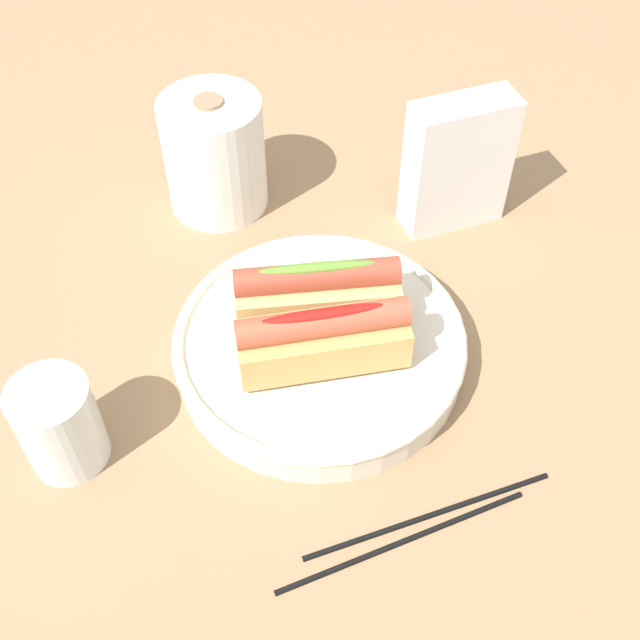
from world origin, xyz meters
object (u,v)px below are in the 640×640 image
at_px(paper_towel_roll, 215,155).
at_px(chopstick_near, 429,515).
at_px(serving_bowl, 320,346).
at_px(hotdog_back, 317,292).
at_px(napkin_box, 457,164).
at_px(hotdog_front, 323,338).
at_px(chopstick_far, 403,541).
at_px(water_glass, 60,427).

distance_m(paper_towel_roll, chopstick_near, 0.45).
height_order(serving_bowl, chopstick_near, serving_bowl).
distance_m(hotdog_back, napkin_box, 0.23).
height_order(serving_bowl, napkin_box, napkin_box).
bearing_deg(serving_bowl, paper_towel_roll, 93.73).
height_order(hotdog_front, chopstick_far, hotdog_front).
bearing_deg(serving_bowl, chopstick_far, -92.90).
xyz_separation_m(hotdog_back, water_glass, (-0.25, -0.04, -0.02)).
distance_m(hotdog_front, chopstick_near, 0.17).
height_order(serving_bowl, paper_towel_roll, paper_towel_roll).
height_order(water_glass, chopstick_far, water_glass).
height_order(water_glass, paper_towel_roll, paper_towel_roll).
relative_size(hotdog_back, chopstick_far, 0.72).
bearing_deg(chopstick_far, hotdog_front, 89.19).
bearing_deg(chopstick_far, water_glass, 140.91).
relative_size(serving_bowl, napkin_box, 1.83).
height_order(hotdog_front, hotdog_back, same).
relative_size(hotdog_front, napkin_box, 1.05).
height_order(hotdog_front, chopstick_near, hotdog_front).
distance_m(hotdog_front, paper_towel_roll, 0.28).
distance_m(water_glass, paper_towel_roll, 0.35).
xyz_separation_m(hotdog_back, chopstick_near, (0.01, -0.21, -0.06)).
xyz_separation_m(water_glass, chopstick_near, (0.26, -0.17, -0.04)).
bearing_deg(chopstick_near, chopstick_far, -155.42).
relative_size(serving_bowl, chopstick_near, 1.25).
distance_m(hotdog_front, chopstick_far, 0.18).
bearing_deg(serving_bowl, hotdog_back, 72.60).
relative_size(hotdog_front, hotdog_back, 0.99).
xyz_separation_m(serving_bowl, water_glass, (-0.24, -0.01, 0.02)).
distance_m(serving_bowl, chopstick_near, 0.19).
height_order(hotdog_back, water_glass, hotdog_back).
distance_m(hotdog_back, chopstick_near, 0.22).
bearing_deg(hotdog_back, napkin_box, 27.33).
relative_size(serving_bowl, hotdog_front, 1.74).
height_order(hotdog_back, chopstick_near, hotdog_back).
height_order(hotdog_back, chopstick_far, hotdog_back).
height_order(serving_bowl, chopstick_far, serving_bowl).
bearing_deg(chopstick_near, hotdog_front, 102.84).
bearing_deg(hotdog_front, hotdog_back, 72.60).
bearing_deg(water_glass, paper_towel_roll, 50.51).
bearing_deg(water_glass, chopstick_near, -33.69).
relative_size(water_glass, napkin_box, 0.60).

